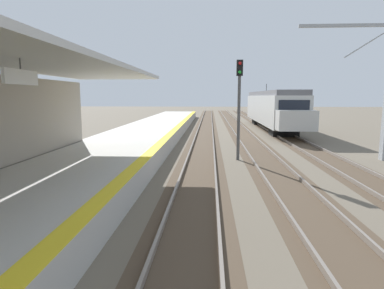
% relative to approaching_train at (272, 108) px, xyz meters
% --- Properties ---
extents(station_platform, '(5.00, 80.00, 0.91)m').
position_rel_approaching_train_xyz_m(station_platform, '(-11.20, -20.65, -1.73)').
color(station_platform, '#B7B5AD').
rests_on(station_platform, ground).
extents(track_pair_nearest_platform, '(2.34, 120.00, 0.16)m').
position_rel_approaching_train_xyz_m(track_pair_nearest_platform, '(-6.80, -16.65, -2.13)').
color(track_pair_nearest_platform, '#4C3D2D').
rests_on(track_pair_nearest_platform, ground).
extents(track_pair_middle, '(2.34, 120.00, 0.16)m').
position_rel_approaching_train_xyz_m(track_pair_middle, '(-3.40, -16.65, -2.13)').
color(track_pair_middle, '#4C3D2D').
rests_on(track_pair_middle, ground).
extents(track_pair_far_side, '(2.34, 120.00, 0.16)m').
position_rel_approaching_train_xyz_m(track_pair_far_side, '(-0.00, -16.65, -2.13)').
color(track_pair_far_side, '#4C3D2D').
rests_on(track_pair_far_side, ground).
extents(approaching_train, '(2.93, 19.60, 4.76)m').
position_rel_approaching_train_xyz_m(approaching_train, '(0.00, 0.00, 0.00)').
color(approaching_train, silver).
rests_on(approaching_train, ground).
extents(rail_signal_post, '(0.32, 0.34, 5.20)m').
position_rel_approaching_train_xyz_m(rail_signal_post, '(-4.84, -16.58, 1.02)').
color(rail_signal_post, '#4C4C4C').
rests_on(rail_signal_post, ground).
extents(catenary_pylon_far_side, '(5.00, 0.40, 7.50)m').
position_rel_approaching_train_xyz_m(catenary_pylon_far_side, '(2.62, -16.22, 1.43)').
color(catenary_pylon_far_side, '#9EA3A8').
rests_on(catenary_pylon_far_side, ground).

